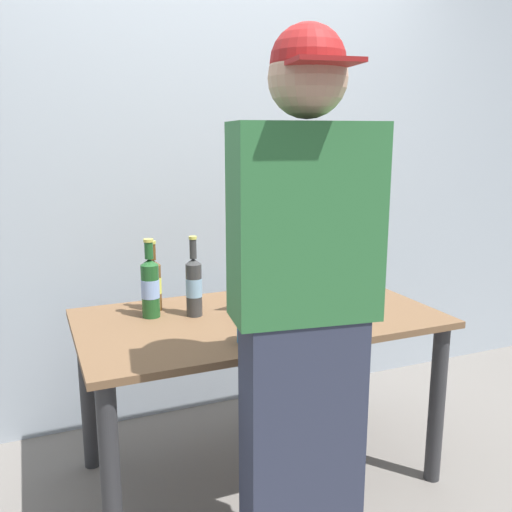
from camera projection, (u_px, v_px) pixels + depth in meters
name	position (u px, v px, depth m)	size (l,w,h in m)	color
ground_plane	(259.00, 471.00, 2.43)	(8.00, 8.00, 0.00)	slate
desk	(259.00, 341.00, 2.30)	(1.45, 0.78, 0.72)	brown
laptop	(276.00, 298.00, 2.34)	(0.40, 0.38, 0.22)	#383D4C
beer_bottle_amber	(194.00, 285.00, 2.25)	(0.07, 0.07, 0.33)	#333333
beer_bottle_dark	(154.00, 283.00, 2.32)	(0.06, 0.06, 0.30)	brown
beer_bottle_green	(150.00, 286.00, 2.23)	(0.07, 0.07, 0.32)	#1E5123
person_figure	(303.00, 320.00, 1.64)	(0.45, 0.32, 1.73)	#2D3347
coffee_mug	(248.00, 329.00, 1.97)	(0.10, 0.07, 0.09)	#19598C
back_wall	(203.00, 164.00, 2.81)	(6.00, 0.10, 2.60)	#99A3AD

